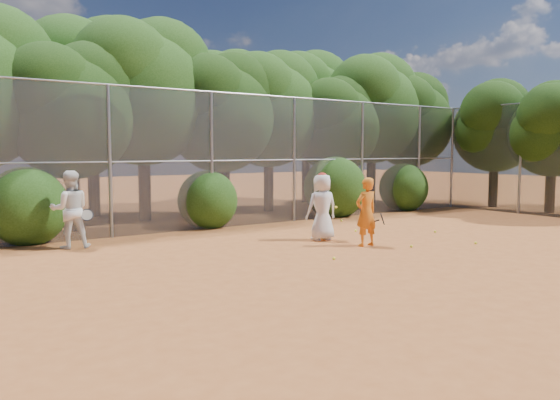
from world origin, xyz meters
TOP-DOWN VIEW (x-y plane):
  - ground at (0.00, 0.00)m, footprint 80.00×80.00m
  - fence_back at (-0.12, 6.00)m, footprint 20.05×0.09m
  - fence_side at (10.00, 3.00)m, footprint 0.09×6.09m
  - tree_2 at (-4.45, 7.83)m, footprint 3.99×3.47m
  - tree_3 at (-1.94, 8.84)m, footprint 4.89×4.26m
  - tree_4 at (0.55, 8.24)m, footprint 4.19×3.64m
  - tree_5 at (3.06, 9.04)m, footprint 4.51×3.92m
  - tree_6 at (5.55, 8.03)m, footprint 3.86×3.36m
  - tree_7 at (8.06, 8.64)m, footprint 4.77×4.14m
  - tree_8 at (10.05, 8.34)m, footprint 4.25×3.70m
  - tree_10 at (-2.93, 11.05)m, footprint 5.15×4.48m
  - tree_11 at (2.06, 10.64)m, footprint 4.64×4.03m
  - tree_12 at (6.56, 11.24)m, footprint 5.02×4.37m
  - tree_13 at (11.45, 5.03)m, footprint 3.86×3.36m
  - tree_14 at (11.25, 2.53)m, footprint 3.61×3.14m
  - bush_0 at (-6.00, 6.30)m, footprint 2.00×2.00m
  - bush_1 at (-1.00, 6.30)m, footprint 1.80×1.80m
  - bush_2 at (4.00, 6.30)m, footprint 2.20×2.20m
  - bush_3 at (7.50, 6.30)m, footprint 1.90×1.90m
  - player_yellow at (0.61, 1.19)m, footprint 0.81×0.56m
  - player_teen at (0.29, 2.47)m, footprint 0.92×0.69m
  - player_white at (-5.30, 4.95)m, footprint 1.00×0.84m
  - ball_0 at (3.70, 1.63)m, footprint 0.07×0.07m
  - ball_1 at (1.99, 3.04)m, footprint 0.07×0.07m
  - ball_2 at (1.33, 0.40)m, footprint 0.07×0.07m
  - ball_3 at (2.99, -0.18)m, footprint 0.07×0.07m
  - ball_4 at (-1.13, 0.33)m, footprint 0.07×0.07m
  - ball_5 at (3.15, 4.97)m, footprint 0.07×0.07m

SIDE VIEW (x-z plane):
  - ground at x=0.00m, z-range 0.00..0.00m
  - ball_0 at x=3.70m, z-range 0.00..0.07m
  - ball_1 at x=1.99m, z-range 0.00..0.07m
  - ball_2 at x=1.33m, z-range 0.00..0.07m
  - ball_3 at x=2.99m, z-range 0.00..0.07m
  - ball_4 at x=-1.13m, z-range 0.00..0.07m
  - ball_5 at x=3.15m, z-range 0.00..0.07m
  - player_yellow at x=0.61m, z-range 0.00..1.65m
  - player_teen at x=0.29m, z-range -0.01..1.73m
  - bush_1 at x=-1.00m, z-range 0.00..1.80m
  - player_white at x=-5.30m, z-range 0.00..1.83m
  - bush_3 at x=7.50m, z-range 0.00..1.90m
  - bush_0 at x=-6.00m, z-range 0.00..2.00m
  - bush_2 at x=4.00m, z-range 0.00..2.20m
  - fence_side at x=10.00m, z-range 0.04..4.06m
  - fence_back at x=-0.12m, z-range 0.04..4.06m
  - tree_14 at x=11.25m, z-range 0.77..5.71m
  - tree_6 at x=5.55m, z-range 0.82..6.11m
  - tree_13 at x=11.45m, z-range 0.82..6.11m
  - tree_2 at x=-4.45m, z-range 0.85..6.32m
  - tree_4 at x=0.55m, z-range 0.89..6.62m
  - tree_8 at x=10.05m, z-range 0.91..6.73m
  - tree_5 at x=3.06m, z-range 0.96..7.13m
  - tree_11 at x=2.06m, z-range 0.99..7.34m
  - tree_7 at x=8.06m, z-range 1.02..7.54m
  - tree_3 at x=-1.94m, z-range 1.04..7.75m
  - tree_12 at x=6.56m, z-range 1.07..7.95m
  - tree_10 at x=-2.93m, z-range 1.10..8.16m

